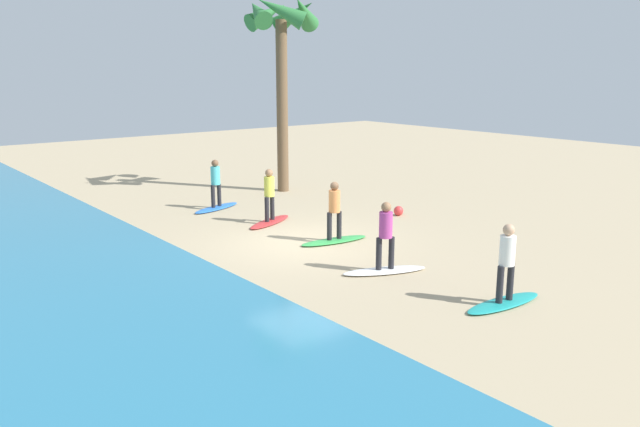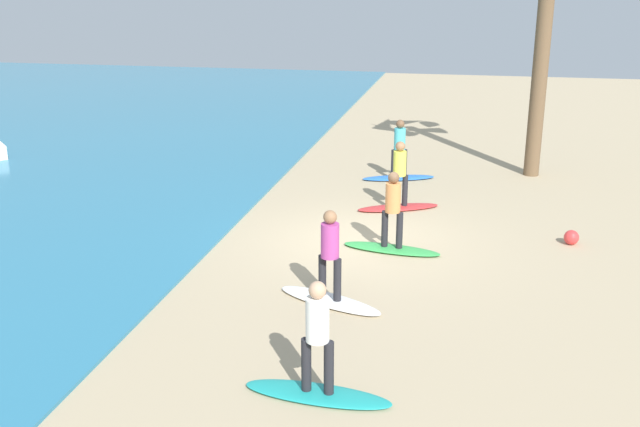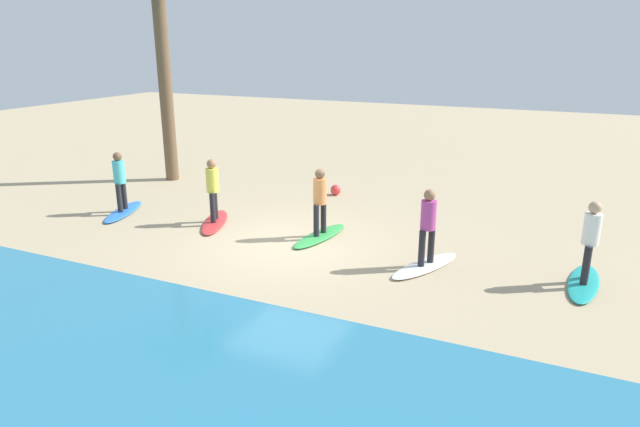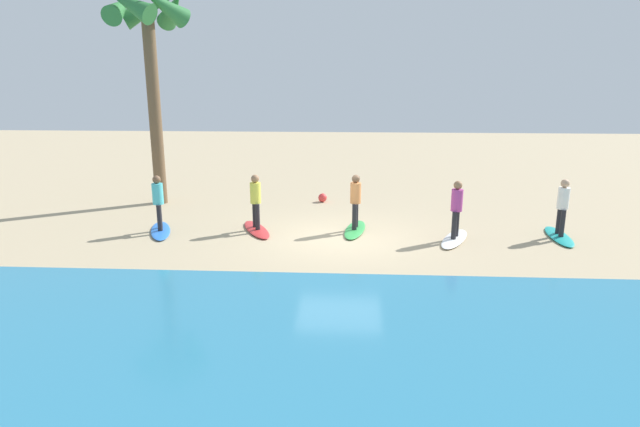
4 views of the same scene
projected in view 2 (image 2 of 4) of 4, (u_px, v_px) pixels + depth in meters
ground_plane at (359, 241)px, 16.19m from camera, size 60.00×60.00×0.00m
surfboard_teal at (318, 394)px, 10.18m from camera, size 0.70×2.13×0.09m
surfer_teal at (317, 329)px, 9.87m from camera, size 0.32×0.46×1.64m
surfboard_white at (330, 300)px, 13.13m from camera, size 1.34×2.15×0.09m
surfer_white at (330, 248)px, 12.82m from camera, size 0.32×0.43×1.64m
surfboard_green at (391, 249)px, 15.62m from camera, size 0.86×2.16×0.09m
surfer_green at (393, 204)px, 15.32m from camera, size 0.32×0.46×1.64m
surfboard_red at (398, 207)px, 18.43m from camera, size 1.37×2.15×0.09m
surfer_red at (400, 169)px, 18.13m from camera, size 0.32×0.43×1.64m
surfboard_blue at (398, 178)px, 21.16m from camera, size 1.22×2.17×0.09m
surfer_blue at (400, 144)px, 20.86m from camera, size 0.32×0.44×1.64m
beach_ball at (571, 237)px, 15.96m from camera, size 0.32×0.32×0.32m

